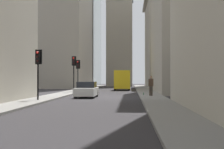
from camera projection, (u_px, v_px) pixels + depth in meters
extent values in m
plane|color=#302D30|center=(102.00, 97.00, 29.49)|extent=(135.00, 135.00, 0.00)
cube|color=gray|center=(54.00, 96.00, 29.75)|extent=(90.00, 2.20, 0.14)
cube|color=gray|center=(152.00, 97.00, 29.23)|extent=(90.00, 2.20, 0.14)
cube|color=#B7B2A5|center=(174.00, 38.00, 59.58)|extent=(17.05, 10.00, 18.18)
cube|color=#9C978C|center=(145.00, 2.00, 59.96)|extent=(17.05, 0.50, 0.60)
cube|color=#A8A091|center=(120.00, 44.00, 69.11)|extent=(5.44, 5.44, 18.01)
cube|color=yellow|center=(122.00, 80.00, 46.70)|extent=(4.60, 2.25, 2.60)
cube|color=#38383D|center=(123.00, 82.00, 49.89)|extent=(1.90, 2.25, 1.90)
cube|color=black|center=(123.00, 78.00, 49.89)|extent=(1.92, 2.09, 0.64)
cylinder|color=black|center=(129.00, 87.00, 49.82)|extent=(0.88, 0.28, 0.88)
cylinder|color=black|center=(117.00, 87.00, 49.94)|extent=(0.88, 0.28, 0.88)
cylinder|color=black|center=(129.00, 87.00, 45.23)|extent=(0.88, 0.28, 0.88)
cylinder|color=black|center=(115.00, 87.00, 45.34)|extent=(0.88, 0.28, 0.88)
cube|color=silver|center=(87.00, 92.00, 29.22)|extent=(4.30, 1.78, 0.70)
cube|color=black|center=(87.00, 85.00, 29.42)|extent=(2.10, 1.58, 0.54)
cylinder|color=black|center=(93.00, 95.00, 27.82)|extent=(0.64, 0.22, 0.64)
cylinder|color=black|center=(75.00, 95.00, 27.91)|extent=(0.64, 0.22, 0.64)
cylinder|color=black|center=(97.00, 93.00, 30.52)|extent=(0.64, 0.22, 0.64)
cylinder|color=black|center=(80.00, 93.00, 30.61)|extent=(0.64, 0.22, 0.64)
cylinder|color=black|center=(38.00, 81.00, 23.87)|extent=(0.12, 0.12, 2.74)
cube|color=black|center=(38.00, 57.00, 23.89)|extent=(0.28, 0.32, 0.90)
cube|color=black|center=(39.00, 57.00, 24.05)|extent=(0.03, 0.52, 1.10)
sphere|color=red|center=(37.00, 53.00, 23.74)|extent=(0.20, 0.20, 0.20)
sphere|color=black|center=(37.00, 57.00, 23.73)|extent=(0.20, 0.20, 0.20)
sphere|color=black|center=(37.00, 61.00, 23.73)|extent=(0.20, 0.20, 0.20)
cylinder|color=black|center=(74.00, 78.00, 37.27)|extent=(0.12, 0.12, 3.15)
cube|color=black|center=(74.00, 61.00, 37.29)|extent=(0.28, 0.32, 0.90)
cube|color=black|center=(74.00, 61.00, 37.44)|extent=(0.03, 0.52, 1.10)
sphere|color=red|center=(73.00, 58.00, 37.13)|extent=(0.20, 0.20, 0.20)
sphere|color=black|center=(73.00, 61.00, 37.13)|extent=(0.20, 0.20, 0.20)
sphere|color=black|center=(73.00, 63.00, 37.13)|extent=(0.20, 0.20, 0.20)
cylinder|color=black|center=(78.00, 79.00, 40.57)|extent=(0.12, 0.12, 2.90)
cube|color=black|center=(78.00, 64.00, 40.59)|extent=(0.28, 0.32, 0.90)
cube|color=black|center=(78.00, 64.00, 40.74)|extent=(0.03, 0.52, 1.10)
sphere|color=red|center=(78.00, 62.00, 40.43)|extent=(0.20, 0.20, 0.20)
sphere|color=black|center=(78.00, 64.00, 40.43)|extent=(0.20, 0.20, 0.20)
sphere|color=black|center=(78.00, 67.00, 40.43)|extent=(0.20, 0.20, 0.20)
cylinder|color=#473D33|center=(152.00, 91.00, 29.57)|extent=(0.16, 0.16, 0.89)
cylinder|color=#473D33|center=(150.00, 91.00, 29.58)|extent=(0.16, 0.16, 0.89)
cube|color=#4C3828|center=(151.00, 82.00, 29.58)|extent=(0.26, 0.44, 0.65)
sphere|color=tan|center=(151.00, 77.00, 29.59)|extent=(0.22, 0.22, 0.22)
cylinder|color=#236033|center=(144.00, 94.00, 30.79)|extent=(0.07, 0.07, 0.20)
cylinder|color=#236033|center=(144.00, 92.00, 30.79)|extent=(0.03, 0.03, 0.07)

